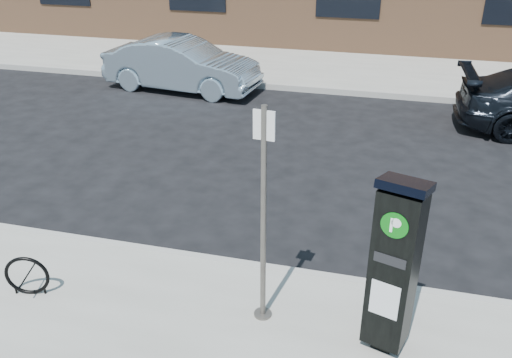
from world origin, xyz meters
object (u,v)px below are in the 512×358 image
(sign_pole, at_px, (263,221))
(bike_rack, at_px, (27,276))
(car_silver, at_px, (182,65))
(parking_kiosk, at_px, (394,266))

(sign_pole, distance_m, bike_rack, 3.05)
(sign_pole, relative_size, bike_rack, 4.73)
(sign_pole, bearing_deg, bike_rack, -167.14)
(car_silver, bearing_deg, bike_rack, -164.11)
(parking_kiosk, distance_m, sign_pole, 1.41)
(parking_kiosk, xyz_separation_m, car_silver, (-5.63, 8.50, -0.52))
(parking_kiosk, relative_size, car_silver, 0.50)
(bike_rack, height_order, car_silver, car_silver)
(bike_rack, xyz_separation_m, car_silver, (-1.39, 8.69, 0.26))
(parking_kiosk, distance_m, bike_rack, 4.32)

